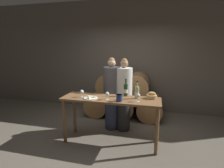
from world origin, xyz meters
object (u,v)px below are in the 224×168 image
(tasting_table, at_px, (111,105))
(cheese_plate, at_px, (91,98))
(wine_bottle_red, at_px, (126,90))
(bread_basket, at_px, (152,96))
(wine_bottle_white, at_px, (137,92))
(wine_glass_far_left, at_px, (82,92))
(blue_crock, at_px, (119,98))
(person_left, at_px, (112,94))
(wine_glass_left, at_px, (107,94))
(person_right, at_px, (124,95))
(wine_glass_center, at_px, (138,96))

(tasting_table, height_order, cheese_plate, cheese_plate)
(wine_bottle_red, distance_m, bread_basket, 0.51)
(cheese_plate, bearing_deg, tasting_table, 16.87)
(wine_bottle_red, distance_m, wine_bottle_white, 0.27)
(wine_bottle_red, distance_m, wine_glass_far_left, 0.86)
(blue_crock, distance_m, bread_basket, 0.64)
(wine_bottle_white, bearing_deg, bread_basket, 14.49)
(bread_basket, distance_m, wine_glass_far_left, 1.33)
(person_left, relative_size, cheese_plate, 6.21)
(wine_glass_left, bearing_deg, person_right, 75.42)
(wine_bottle_red, distance_m, blue_crock, 0.38)
(wine_glass_far_left, bearing_deg, wine_glass_center, -1.39)
(person_left, relative_size, wine_bottle_white, 4.89)
(wine_bottle_red, relative_size, wine_bottle_white, 1.02)
(person_right, bearing_deg, person_left, 180.00)
(wine_glass_left, relative_size, wine_glass_center, 1.00)
(wine_bottle_white, height_order, wine_glass_left, wine_bottle_white)
(blue_crock, distance_m, cheese_plate, 0.57)
(blue_crock, bearing_deg, wine_bottle_red, 81.99)
(wine_bottle_white, bearing_deg, wine_glass_far_left, -171.17)
(wine_bottle_white, distance_m, wine_glass_far_left, 1.06)
(tasting_table, xyz_separation_m, wine_bottle_white, (0.49, 0.09, 0.25))
(person_right, xyz_separation_m, cheese_plate, (-0.51, -0.71, 0.10))
(bread_basket, bearing_deg, person_right, 144.15)
(blue_crock, relative_size, cheese_plate, 0.46)
(bread_basket, xyz_separation_m, wine_glass_center, (-0.23, -0.26, 0.05))
(wine_bottle_white, relative_size, wine_glass_center, 2.33)
(person_left, xyz_separation_m, wine_glass_left, (0.10, -0.71, 0.19))
(bread_basket, distance_m, cheese_plate, 1.15)
(wine_bottle_white, bearing_deg, person_right, 123.69)
(person_left, height_order, wine_bottle_red, person_left)
(person_right, xyz_separation_m, wine_glass_center, (0.38, -0.70, 0.20))
(wine_bottle_red, bearing_deg, wine_bottle_white, -27.90)
(tasting_table, height_order, wine_glass_left, wine_glass_left)
(wine_bottle_red, height_order, cheese_plate, wine_bottle_red)
(bread_basket, bearing_deg, wine_bottle_white, -165.51)
(person_right, height_order, wine_bottle_white, person_right)
(cheese_plate, distance_m, wine_glass_left, 0.34)
(wine_bottle_red, relative_size, blue_crock, 2.82)
(wine_bottle_red, xyz_separation_m, bread_basket, (0.50, -0.06, -0.07))
(person_right, height_order, wine_glass_far_left, person_right)
(wine_bottle_red, height_order, wine_bottle_white, wine_bottle_red)
(wine_bottle_red, bearing_deg, bread_basket, -6.22)
(tasting_table, bearing_deg, wine_glass_left, -108.59)
(cheese_plate, bearing_deg, wine_glass_far_left, 168.35)
(wine_bottle_red, distance_m, wine_glass_center, 0.42)
(cheese_plate, bearing_deg, wine_glass_center, 0.86)
(wine_bottle_red, bearing_deg, tasting_table, -139.39)
(wine_glass_far_left, bearing_deg, wine_bottle_red, 19.55)
(tasting_table, bearing_deg, wine_glass_far_left, -172.82)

